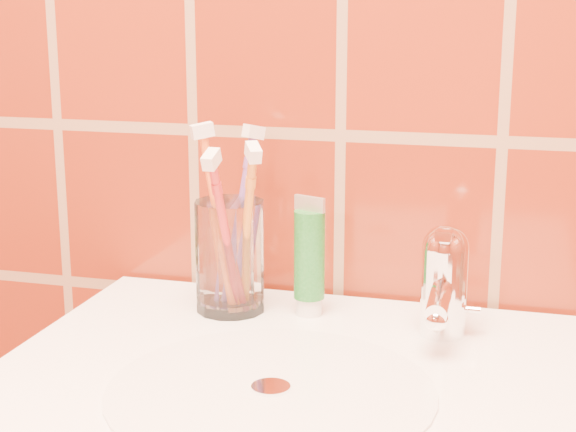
% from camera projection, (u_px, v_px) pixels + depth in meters
% --- Properties ---
extents(glass_tumbler, '(0.09, 0.09, 0.13)m').
position_uv_depth(glass_tumbler, '(230.00, 256.00, 0.99)').
color(glass_tumbler, white).
rests_on(glass_tumbler, pedestal_sink).
extents(toothpaste_tube, '(0.04, 0.03, 0.14)m').
position_uv_depth(toothpaste_tube, '(309.00, 260.00, 0.98)').
color(toothpaste_tube, white).
rests_on(toothpaste_tube, pedestal_sink).
extents(faucet, '(0.05, 0.11, 0.12)m').
position_uv_depth(faucet, '(444.00, 278.00, 0.92)').
color(faucet, white).
rests_on(faucet, pedestal_sink).
extents(toothbrush_0, '(0.04, 0.16, 0.22)m').
position_uv_depth(toothbrush_0, '(226.00, 237.00, 0.95)').
color(toothbrush_0, '#B5262B').
rests_on(toothbrush_0, glass_tumbler).
extents(toothbrush_1, '(0.13, 0.16, 0.22)m').
position_uv_depth(toothbrush_1, '(246.00, 232.00, 0.96)').
color(toothbrush_1, orange).
rests_on(toothbrush_1, glass_tumbler).
extents(toothbrush_2, '(0.09, 0.08, 0.23)m').
position_uv_depth(toothbrush_2, '(218.00, 222.00, 0.97)').
color(toothbrush_2, orange).
rests_on(toothbrush_2, glass_tumbler).
extents(toothbrush_3, '(0.10, 0.12, 0.22)m').
position_uv_depth(toothbrush_3, '(239.00, 218.00, 1.01)').
color(toothbrush_3, '#714798').
rests_on(toothbrush_3, glass_tumbler).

